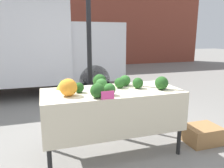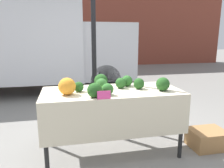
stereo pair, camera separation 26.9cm
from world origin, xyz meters
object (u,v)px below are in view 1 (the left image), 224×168
object	(u,v)px
orange_cauliflower	(68,87)
price_sign	(108,95)
parked_truck	(18,44)
produce_crate	(202,134)

from	to	relation	value
orange_cauliflower	price_sign	world-z (taller)	orange_cauliflower
parked_truck	price_sign	world-z (taller)	parked_truck
parked_truck	orange_cauliflower	xyz separation A→B (m)	(0.82, -3.89, -0.36)
orange_cauliflower	price_sign	distance (m)	0.47
orange_cauliflower	produce_crate	xyz separation A→B (m)	(1.84, -0.05, -0.81)
parked_truck	price_sign	distance (m)	4.35
price_sign	produce_crate	distance (m)	1.66
parked_truck	produce_crate	bearing A→B (deg)	-55.93
parked_truck	orange_cauliflower	world-z (taller)	parked_truck
orange_cauliflower	produce_crate	size ratio (longest dim) A/B	0.42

